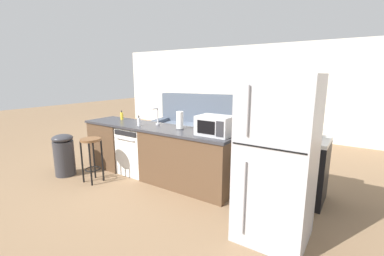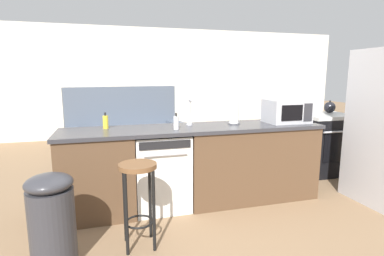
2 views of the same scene
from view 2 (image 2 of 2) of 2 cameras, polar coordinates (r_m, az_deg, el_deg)
name	(u,v)px [view 2 (image 2 of 2)]	position (r m, az deg, el deg)	size (l,w,h in m)	color
ground_plane	(183,204)	(3.58, -1.78, -14.18)	(24.00, 24.00, 0.00)	#896B4C
wall_back	(153,83)	(7.46, -7.49, 8.54)	(10.00, 0.06, 2.60)	silver
kitchen_counter	(203,167)	(3.50, 2.03, -7.45)	(2.94, 0.66, 0.90)	brown
dishwasher	(161,171)	(3.39, -5.96, -8.07)	(0.58, 0.61, 0.84)	white
stove_range	(324,143)	(4.97, 23.80, -2.69)	(0.76, 0.68, 0.90)	black
microwave	(287,111)	(3.83, 17.58, 3.10)	(0.50, 0.37, 0.28)	#B7B7BC
sink_faucet	(190,114)	(3.44, -0.42, 2.69)	(0.07, 0.18, 0.30)	silver
paper_towel_roll	(234,112)	(3.56, 8.02, 2.95)	(0.14, 0.14, 0.28)	#4C4C51
soap_bottle	(176,123)	(3.18, -3.04, 1.03)	(0.06, 0.06, 0.18)	silver
dish_soap_bottle	(106,122)	(3.36, -16.15, 1.12)	(0.06, 0.06, 0.18)	yellow
kettle	(330,107)	(5.10, 24.76, 3.62)	(0.21, 0.17, 0.19)	black
bar_stool	(138,187)	(2.62, -10.20, -11.00)	(0.32, 0.32, 0.74)	brown
trash_bin	(52,220)	(2.62, -25.12, -15.52)	(0.35, 0.35, 0.74)	#333338
couch	(126,136)	(5.51, -12.39, -1.52)	(2.14, 1.27, 1.27)	#515B6B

